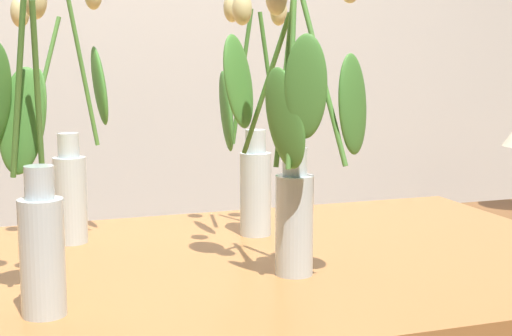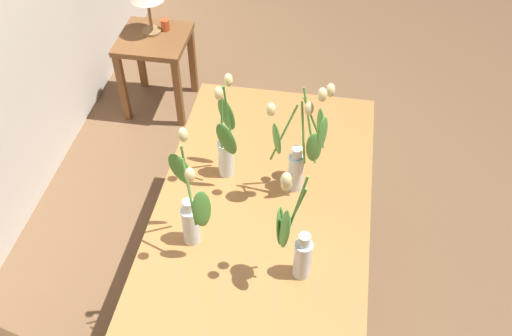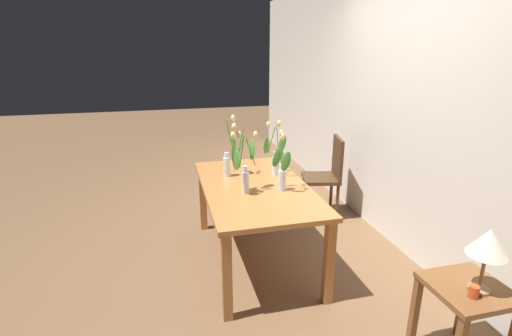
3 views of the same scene
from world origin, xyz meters
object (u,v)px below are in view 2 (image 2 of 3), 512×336
Objects in this scene: tulip_vase_1 at (297,246)px; tulip_vase_3 at (190,211)px; tulip_vase_0 at (302,151)px; tulip_vase_2 at (226,145)px; pillar_candle at (165,25)px; side_table at (155,52)px; dining_table at (262,222)px.

tulip_vase_3 is (0.10, 0.42, -0.00)m from tulip_vase_1.
tulip_vase_0 is 1.13× the size of tulip_vase_2.
pillar_candle is at bearing 19.83° from tulip_vase_3.
side_table is 7.33× the size of pillar_candle.
dining_table is 21.33× the size of pillar_candle.
pillar_candle is at bearing 26.68° from tulip_vase_2.
tulip_vase_1 reaches higher than tulip_vase_2.
dining_table is at bearing -133.28° from tulip_vase_2.
tulip_vase_1 is 1.06× the size of tulip_vase_3.
pillar_candle reaches higher than side_table.
tulip_vase_3 reaches higher than side_table.
dining_table is 0.37m from tulip_vase_2.
tulip_vase_2 is 0.96× the size of tulip_vase_3.
side_table is (1.78, 1.12, -0.49)m from tulip_vase_1.
tulip_vase_2 is at bearing 82.20° from tulip_vase_0.
tulip_vase_0 reaches higher than dining_table.
tulip_vase_0 reaches higher than tulip_vase_2.
side_table is (1.68, 0.70, -0.49)m from tulip_vase_3.
tulip_vase_1 is 7.61× the size of pillar_candle.
tulip_vase_1 is (-0.44, -0.03, -0.05)m from tulip_vase_0.
tulip_vase_0 is at bearing -141.06° from side_table.
side_table is 0.19m from pillar_candle.
dining_table is 2.75× the size of tulip_vase_0.
side_table is (1.47, 0.94, -0.22)m from dining_table.
tulip_vase_1 is at bearing -103.31° from tulip_vase_3.
tulip_vase_1 reaches higher than side_table.
side_table is at bearing 38.94° from tulip_vase_0.
tulip_vase_0 is at bearing -144.49° from pillar_candle.
pillar_candle is at bearing -32.77° from side_table.
tulip_vase_2 is (0.04, 0.32, -0.06)m from tulip_vase_0.
tulip_vase_3 is at bearing 131.85° from tulip_vase_0.
dining_table is 2.91× the size of side_table.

